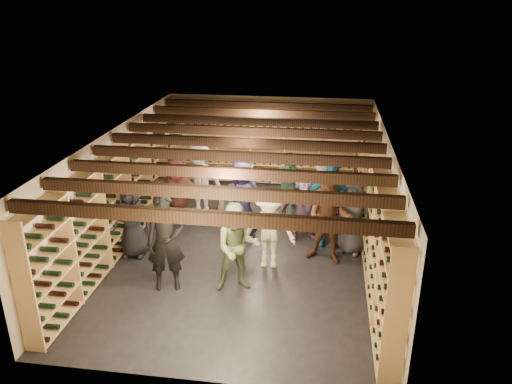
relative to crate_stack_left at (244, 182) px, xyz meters
The scene contains 23 objects.
ground 2.71m from the crate_stack_left, 79.70° to the right, with size 8.00×8.00×0.00m, color black.
walls 2.79m from the crate_stack_left, 79.70° to the right, with size 5.52×8.02×2.40m.
ceiling 3.33m from the crate_stack_left, 79.70° to the right, with size 5.50×8.00×0.01m, color beige.
ceiling_joists 3.25m from the crate_stack_left, 79.70° to the right, with size 5.40×7.12×0.18m.
wine_rack_left 3.43m from the crate_stack_left, 128.45° to the right, with size 0.32×7.50×2.15m.
wine_rack_right 4.08m from the crate_stack_left, 40.82° to the right, with size 0.32×7.50×2.15m.
wine_rack_back 1.44m from the crate_stack_left, 68.18° to the left, with size 4.70×0.30×2.15m.
crate_stack_left is the anchor object (origin of this frame).
crate_stack_right 0.91m from the crate_stack_left, 102.76° to the right, with size 0.50×0.33×0.51m.
crate_loose 1.03m from the crate_stack_left, ahead, with size 0.50×0.33×0.17m, color tan.
person_0 3.77m from the crate_stack_left, 117.00° to the right, with size 0.78×0.51×1.60m, color black.
person_1 4.48m from the crate_stack_left, 98.41° to the right, with size 0.67×0.44×1.84m, color black.
person_2 4.31m from the crate_stack_left, 81.97° to the right, with size 0.80×0.63×1.66m, color #56623F.
person_3 3.56m from the crate_stack_left, 72.67° to the right, with size 1.02×0.59×1.59m, color beige.
person_4 3.21m from the crate_stack_left, 46.15° to the right, with size 1.12×0.47×1.91m, color #16637E.
person_5 2.12m from the crate_stack_left, 127.58° to the right, with size 1.48×0.47×1.59m, color brown.
person_6 2.29m from the crate_stack_left, 81.35° to the right, with size 0.86×0.56×1.76m, color #201D43.
person_7 2.59m from the crate_stack_left, 37.83° to the right, with size 0.59×0.39×1.62m, color gray.
person_8 3.77m from the crate_stack_left, 54.20° to the right, with size 0.90×0.70×1.84m, color #4A2918.
person_9 1.64m from the crate_stack_left, 121.45° to the right, with size 1.19×0.69×1.85m, color #ACAB9E.
person_10 1.88m from the crate_stack_left, 46.87° to the right, with size 1.00×0.42×1.71m, color #2C523A.
person_11 2.65m from the crate_stack_left, 50.92° to the right, with size 1.38×0.44×1.49m, color #90679C.
person_12 3.72m from the crate_stack_left, 44.02° to the right, with size 0.79×0.51×1.61m, color #2D2D31.
Camera 1 is at (1.54, -9.26, 4.99)m, focal length 35.00 mm.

